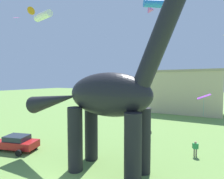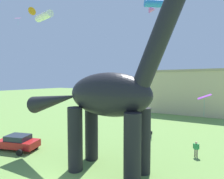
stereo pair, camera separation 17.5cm
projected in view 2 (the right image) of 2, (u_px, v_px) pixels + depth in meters
name	position (u px, v px, depth m)	size (l,w,h in m)	color
dinosaur_sculpture	(108.00, 94.00, 13.53)	(16.34, 3.46, 17.08)	black
parked_sedan_left	(18.00, 142.00, 18.05)	(4.52, 2.83, 1.55)	red
person_vendor_side	(151.00, 133.00, 21.44)	(0.42, 0.19, 1.13)	#2D3347
person_near_flyer	(196.00, 148.00, 16.33)	(0.55, 0.24, 1.48)	#6B6056
kite_high_right	(156.00, 5.00, 20.95)	(3.00, 3.18, 0.89)	#287AE5
kite_near_high	(41.00, 15.00, 18.44)	(2.76, 2.51, 0.79)	white
kite_trailing	(204.00, 97.00, 13.90)	(1.03, 1.43, 1.81)	purple
kite_mid_center	(18.00, 18.00, 28.76)	(1.13, 0.98, 1.25)	pink
background_building_block	(184.00, 91.00, 39.55)	(15.62, 8.98, 9.58)	#CCB78E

